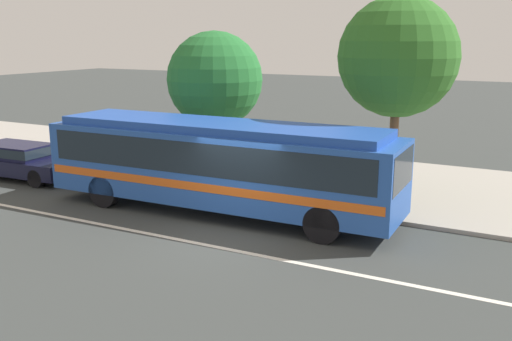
# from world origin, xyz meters

# --- Properties ---
(ground_plane) EXTENTS (120.00, 120.00, 0.00)m
(ground_plane) POSITION_xyz_m (0.00, 0.00, 0.00)
(ground_plane) COLOR #383C3B
(sidewalk_slab) EXTENTS (60.00, 8.00, 0.12)m
(sidewalk_slab) POSITION_xyz_m (0.00, 7.08, 0.06)
(sidewalk_slab) COLOR #9F9990
(sidewalk_slab) RESTS_ON ground_plane
(lane_stripe_center) EXTENTS (56.00, 0.16, 0.01)m
(lane_stripe_center) POSITION_xyz_m (0.00, -0.80, 0.00)
(lane_stripe_center) COLOR silver
(lane_stripe_center) RESTS_ON ground_plane
(transit_bus) EXTENTS (10.93, 2.73, 2.75)m
(transit_bus) POSITION_xyz_m (-1.35, 1.73, 1.60)
(transit_bus) COLOR #2551A9
(transit_bus) RESTS_ON ground_plane
(sedan_behind_bus) EXTENTS (4.69, 1.98, 1.29)m
(sedan_behind_bus) POSITION_xyz_m (-10.21, 1.94, 0.72)
(sedan_behind_bus) COLOR black
(sedan_behind_bus) RESTS_ON ground_plane
(pedestrian_waiting_near_sign) EXTENTS (0.45, 0.45, 1.66)m
(pedestrian_waiting_near_sign) POSITION_xyz_m (0.94, 3.59, 1.09)
(pedestrian_waiting_near_sign) COLOR #2F224E
(pedestrian_waiting_near_sign) RESTS_ON sidewalk_slab
(pedestrian_walking_along_curb) EXTENTS (0.41, 0.41, 1.77)m
(pedestrian_walking_along_curb) POSITION_xyz_m (0.67, 5.09, 1.16)
(pedestrian_walking_along_curb) COLOR #756E58
(pedestrian_walking_along_curb) RESTS_ON sidewalk_slab
(bus_stop_sign) EXTENTS (0.08, 0.44, 2.35)m
(bus_stop_sign) POSITION_xyz_m (2.16, 3.72, 1.63)
(bus_stop_sign) COLOR gray
(bus_stop_sign) RESTS_ON sidewalk_slab
(street_tree_near_stop) EXTENTS (3.47, 3.47, 5.27)m
(street_tree_near_stop) POSITION_xyz_m (-3.75, 5.43, 3.64)
(street_tree_near_stop) COLOR brown
(street_tree_near_stop) RESTS_ON sidewalk_slab
(street_tree_mid_block) EXTENTS (3.70, 3.70, 6.30)m
(street_tree_mid_block) POSITION_xyz_m (2.87, 5.41, 4.56)
(street_tree_mid_block) COLOR brown
(street_tree_mid_block) RESTS_ON sidewalk_slab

